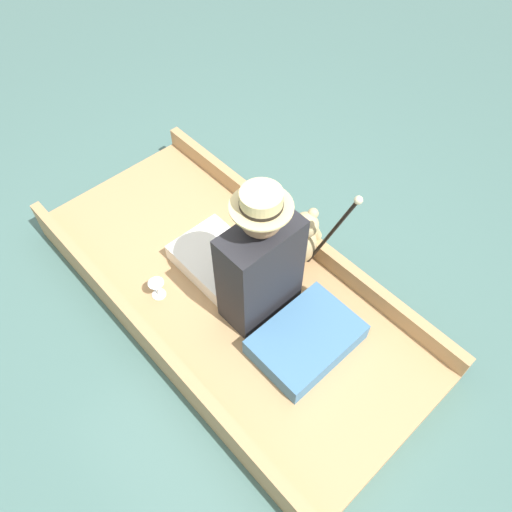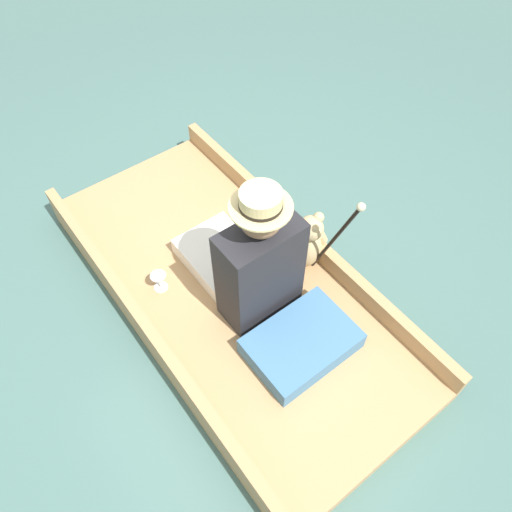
# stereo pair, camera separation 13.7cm
# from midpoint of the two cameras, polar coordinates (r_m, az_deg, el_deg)

# --- Properties ---
(ground_plane) EXTENTS (16.00, 16.00, 0.00)m
(ground_plane) POSITION_cam_midpoint_polar(r_m,az_deg,el_deg) (3.03, -4.32, -5.09)
(ground_plane) COLOR #476B66
(punt_boat) EXTENTS (1.15, 2.47, 0.27)m
(punt_boat) POSITION_cam_midpoint_polar(r_m,az_deg,el_deg) (2.96, -4.42, -4.20)
(punt_boat) COLOR tan
(punt_boat) RESTS_ON ground_plane
(seat_cushion) EXTENTS (0.55, 0.39, 0.12)m
(seat_cushion) POSITION_cam_midpoint_polar(r_m,az_deg,el_deg) (2.66, 4.27, -9.55)
(seat_cushion) COLOR teal
(seat_cushion) RESTS_ON punt_boat
(seated_person) EXTENTS (0.43, 0.77, 0.89)m
(seated_person) POSITION_cam_midpoint_polar(r_m,az_deg,el_deg) (2.60, -2.23, -0.67)
(seated_person) COLOR white
(seated_person) RESTS_ON punt_boat
(teddy_bear) EXTENTS (0.28, 0.17, 0.40)m
(teddy_bear) POSITION_cam_midpoint_polar(r_m,az_deg,el_deg) (2.87, 4.10, 1.91)
(teddy_bear) COLOR tan
(teddy_bear) RESTS_ON punt_boat
(wine_glass) EXTENTS (0.09, 0.09, 0.12)m
(wine_glass) POSITION_cam_midpoint_polar(r_m,az_deg,el_deg) (2.86, -12.63, -3.43)
(wine_glass) COLOR silver
(wine_glass) RESTS_ON punt_boat
(walking_cane) EXTENTS (0.04, 0.28, 0.74)m
(walking_cane) POSITION_cam_midpoint_polar(r_m,az_deg,el_deg) (2.62, 7.62, 3.20)
(walking_cane) COLOR black
(walking_cane) RESTS_ON punt_boat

